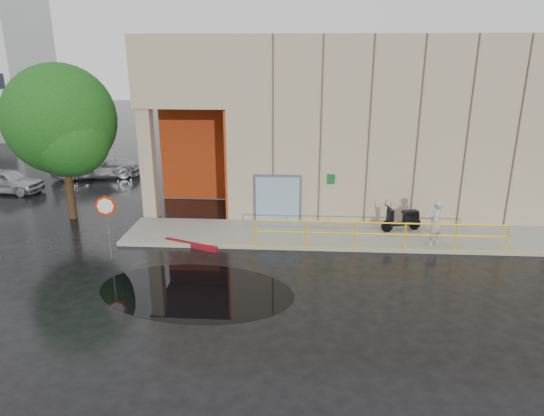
{
  "coord_description": "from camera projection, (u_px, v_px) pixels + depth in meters",
  "views": [
    {
      "loc": [
        1.23,
        -14.29,
        7.38
      ],
      "look_at": [
        0.14,
        3.0,
        1.71
      ],
      "focal_mm": 32.0,
      "sensor_mm": 36.0,
      "label": 1
    }
  ],
  "objects": [
    {
      "name": "building",
      "position": [
        378.0,
        115.0,
        24.73
      ],
      "size": [
        20.0,
        10.17,
        8.0
      ],
      "color": "tan",
      "rests_on": "ground"
    },
    {
      "name": "stop_sign",
      "position": [
        106.0,
        213.0,
        17.36
      ],
      "size": [
        0.73,
        0.19,
        2.45
      ],
      "rotation": [
        0.0,
        0.0,
        -0.18
      ],
      "color": "slate",
      "rests_on": "ground"
    },
    {
      "name": "guardrail",
      "position": [
        380.0,
        235.0,
        18.44
      ],
      "size": [
        9.56,
        0.06,
        1.03
      ],
      "color": "yellow",
      "rests_on": "sidewalk"
    },
    {
      "name": "car_c",
      "position": [
        96.0,
        165.0,
        29.25
      ],
      "size": [
        5.54,
        3.54,
        1.5
      ],
      "primitive_type": "imported",
      "rotation": [
        0.0,
        0.0,
        1.87
      ],
      "color": "#97999E",
      "rests_on": "ground"
    },
    {
      "name": "tree_near",
      "position": [
        63.0,
        124.0,
        20.84
      ],
      "size": [
        4.76,
        4.76,
        6.91
      ],
      "rotation": [
        0.0,
        0.0,
        -0.23
      ],
      "color": "black",
      "rests_on": "ground"
    },
    {
      "name": "sidewalk",
      "position": [
        368.0,
        236.0,
        19.93
      ],
      "size": [
        20.0,
        3.0,
        0.15
      ],
      "primitive_type": "cube",
      "color": "gray",
      "rests_on": "ground"
    },
    {
      "name": "scooter",
      "position": [
        403.0,
        213.0,
        20.1
      ],
      "size": [
        1.81,
        1.05,
        1.36
      ],
      "rotation": [
        0.0,
        0.0,
        0.3
      ],
      "color": "black",
      "rests_on": "sidewalk"
    },
    {
      "name": "car_a",
      "position": [
        8.0,
        181.0,
        26.11
      ],
      "size": [
        3.9,
        1.95,
        1.28
      ],
      "primitive_type": "imported",
      "rotation": [
        0.0,
        0.0,
        1.45
      ],
      "color": "#AAABB1",
      "rests_on": "ground"
    },
    {
      "name": "red_curb",
      "position": [
        191.0,
        245.0,
        19.02
      ],
      "size": [
        2.29,
        1.07,
        0.18
      ],
      "primitive_type": "cube",
      "rotation": [
        0.0,
        0.0,
        -0.39
      ],
      "color": "maroon",
      "rests_on": "ground"
    },
    {
      "name": "person",
      "position": [
        435.0,
        223.0,
        18.59
      ],
      "size": [
        0.79,
        0.75,
        1.82
      ],
      "primitive_type": "imported",
      "rotation": [
        0.0,
        0.0,
        3.79
      ],
      "color": "#A5A5AA",
      "rests_on": "sidewalk"
    },
    {
      "name": "puddle",
      "position": [
        196.0,
        291.0,
        15.56
      ],
      "size": [
        6.84,
        4.72,
        0.01
      ],
      "primitive_type": "cube",
      "rotation": [
        0.0,
        0.0,
        -0.13
      ],
      "color": "black",
      "rests_on": "ground"
    },
    {
      "name": "ground",
      "position": [
        262.0,
        286.0,
        15.92
      ],
      "size": [
        120.0,
        120.0,
        0.0
      ],
      "primitive_type": "plane",
      "color": "black",
      "rests_on": "ground"
    }
  ]
}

